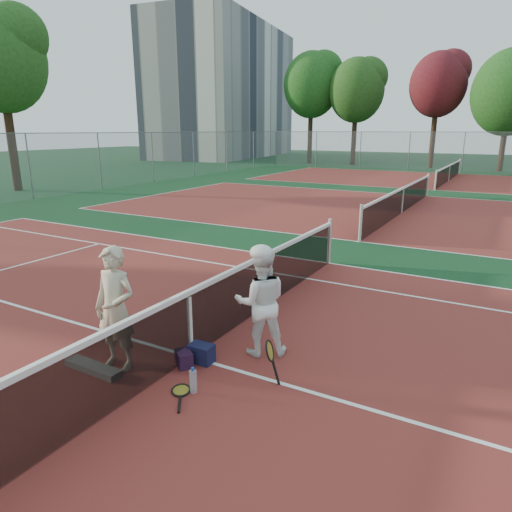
# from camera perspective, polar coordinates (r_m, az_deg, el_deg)

# --- Properties ---
(ground) EXTENTS (130.00, 130.00, 0.00)m
(ground) POSITION_cam_1_polar(r_m,az_deg,el_deg) (6.74, -8.09, -12.42)
(ground) COLOR #0E3318
(ground) RESTS_ON ground
(court_main) EXTENTS (23.77, 10.97, 0.01)m
(court_main) POSITION_cam_1_polar(r_m,az_deg,el_deg) (6.74, -8.09, -12.40)
(court_main) COLOR maroon
(court_main) RESTS_ON ground
(court_far_a) EXTENTS (23.77, 10.97, 0.01)m
(court_far_a) POSITION_cam_1_polar(r_m,az_deg,el_deg) (18.82, 17.73, 5.15)
(court_far_a) COLOR maroon
(court_far_a) RESTS_ON ground
(court_far_b) EXTENTS (23.77, 10.97, 0.01)m
(court_far_b) POSITION_cam_1_polar(r_m,az_deg,el_deg) (32.05, 22.92, 8.66)
(court_far_b) COLOR maroon
(court_far_b) RESTS_ON ground
(net_main) EXTENTS (0.10, 10.98, 1.02)m
(net_main) POSITION_cam_1_polar(r_m,az_deg,el_deg) (6.52, -8.26, -8.45)
(net_main) COLOR black
(net_main) RESTS_ON ground
(net_far_a) EXTENTS (0.10, 10.98, 1.02)m
(net_far_a) POSITION_cam_1_polar(r_m,az_deg,el_deg) (18.74, 17.85, 6.68)
(net_far_a) COLOR black
(net_far_a) RESTS_ON ground
(net_far_b) EXTENTS (0.10, 10.98, 1.02)m
(net_far_b) POSITION_cam_1_polar(r_m,az_deg,el_deg) (32.00, 23.01, 9.56)
(net_far_b) COLOR black
(net_far_b) RESTS_ON ground
(fence_back) EXTENTS (32.00, 0.06, 3.00)m
(fence_back) POSITION_cam_1_polar(r_m,az_deg,el_deg) (38.89, 24.48, 11.71)
(fence_back) COLOR slate
(fence_back) RESTS_ON ground
(apartment_block) EXTENTS (12.96, 23.18, 15.00)m
(apartment_block) POSITION_cam_1_polar(r_m,az_deg,el_deg) (58.26, -3.87, 19.73)
(apartment_block) COLOR beige
(apartment_block) RESTS_ON ground
(player_a) EXTENTS (0.66, 0.47, 1.69)m
(player_a) POSITION_cam_1_polar(r_m,az_deg,el_deg) (6.37, -17.15, -6.31)
(player_a) COLOR #C0B595
(player_a) RESTS_ON ground
(player_b) EXTENTS (0.96, 0.91, 1.56)m
(player_b) POSITION_cam_1_polar(r_m,az_deg,el_deg) (6.49, 0.64, -5.82)
(player_b) COLOR white
(player_b) RESTS_ON ground
(racket_red) EXTENTS (0.32, 0.30, 0.59)m
(racket_red) POSITION_cam_1_polar(r_m,az_deg,el_deg) (6.79, -16.89, -10.00)
(racket_red) COLOR maroon
(racket_red) RESTS_ON ground
(racket_black_held) EXTENTS (0.25, 0.31, 0.59)m
(racket_black_held) POSITION_cam_1_polar(r_m,az_deg,el_deg) (5.93, 1.73, -13.17)
(racket_black_held) COLOR black
(racket_black_held) RESTS_ON ground
(racket_spare) EXTENTS (0.57, 0.65, 0.03)m
(racket_spare) POSITION_cam_1_polar(r_m,az_deg,el_deg) (5.98, -9.37, -16.23)
(racket_spare) COLOR black
(racket_spare) RESTS_ON ground
(sports_bag_navy) EXTENTS (0.34, 0.24, 0.26)m
(sports_bag_navy) POSITION_cam_1_polar(r_m,az_deg,el_deg) (6.54, -6.83, -12.00)
(sports_bag_navy) COLOR black
(sports_bag_navy) RESTS_ON ground
(sports_bag_purple) EXTENTS (0.33, 0.31, 0.22)m
(sports_bag_purple) POSITION_cam_1_polar(r_m,az_deg,el_deg) (6.48, -9.00, -12.57)
(sports_bag_purple) COLOR black
(sports_bag_purple) RESTS_ON ground
(net_cover_canvas) EXTENTS (0.90, 0.22, 0.09)m
(net_cover_canvas) POSITION_cam_1_polar(r_m,az_deg,el_deg) (6.69, -19.68, -13.03)
(net_cover_canvas) COLOR #64605B
(net_cover_canvas) RESTS_ON ground
(water_bottle) EXTENTS (0.09, 0.09, 0.30)m
(water_bottle) POSITION_cam_1_polar(r_m,az_deg,el_deg) (5.87, -7.85, -15.28)
(water_bottle) COLOR silver
(water_bottle) RESTS_ON ground
(tree_back_0) EXTENTS (5.27, 5.27, 10.26)m
(tree_back_0) POSITION_cam_1_polar(r_m,az_deg,el_deg) (46.14, 6.96, 20.42)
(tree_back_0) COLOR #382314
(tree_back_0) RESTS_ON ground
(tree_back_1) EXTENTS (4.93, 4.93, 9.42)m
(tree_back_1) POSITION_cam_1_polar(r_m,az_deg,el_deg) (44.57, 12.45, 19.53)
(tree_back_1) COLOR #382314
(tree_back_1) RESTS_ON ground
(tree_back_maroon) EXTENTS (4.57, 4.57, 9.37)m
(tree_back_maroon) POSITION_cam_1_polar(r_m,az_deg,el_deg) (42.79, 21.81, 19.22)
(tree_back_maroon) COLOR #382314
(tree_back_maroon) RESTS_ON ground
(tree_back_3) EXTENTS (5.56, 5.56, 9.06)m
(tree_back_3) POSITION_cam_1_polar(r_m,az_deg,el_deg) (41.24, 29.17, 17.39)
(tree_back_3) COLOR #382314
(tree_back_3) RESTS_ON ground
(tree_left_1) EXTENTS (4.46, 4.46, 9.07)m
(tree_left_1) POSITION_cam_1_polar(r_m,az_deg,el_deg) (27.97, -29.32, 20.47)
(tree_left_1) COLOR #382314
(tree_left_1) RESTS_ON ground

